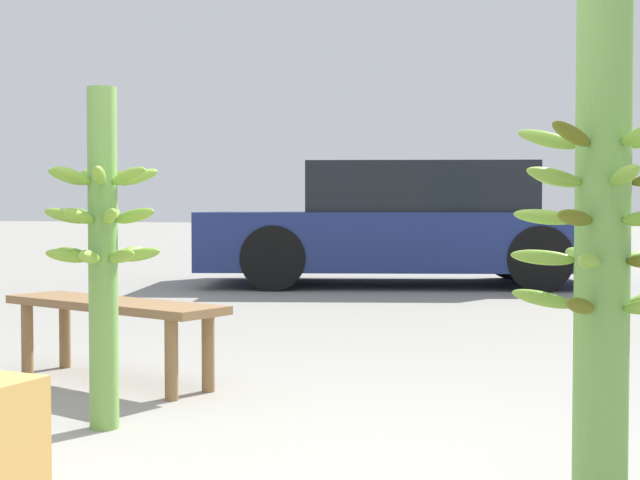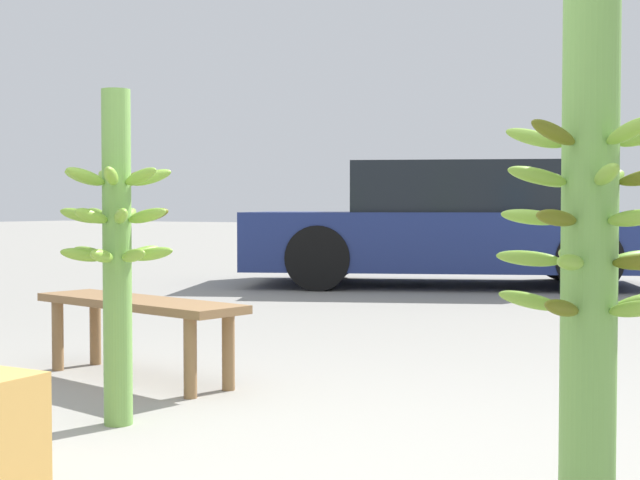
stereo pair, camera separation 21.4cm
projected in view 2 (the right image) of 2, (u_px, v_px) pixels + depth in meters
banana_stalk_left at (117, 244)px, 3.48m from camera, size 0.44×0.44×1.31m
banana_stalk_center at (590, 230)px, 2.21m from camera, size 0.46×0.46×1.58m
market_bench at (138, 313)px, 4.40m from camera, size 1.31×0.59×0.40m
parked_car at (453, 226)px, 9.77m from camera, size 4.72×3.33×1.33m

